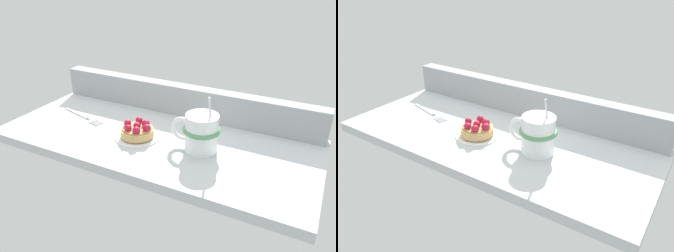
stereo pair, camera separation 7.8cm
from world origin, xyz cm
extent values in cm
cube|color=silver|center=(0.00, 0.00, -1.23)|extent=(79.78, 35.16, 2.46)
cube|color=#9EA3A8|center=(0.00, 15.52, 4.30)|extent=(78.19, 4.12, 8.59)
cylinder|color=white|center=(-3.60, -2.87, 0.33)|extent=(11.01, 11.01, 0.66)
cylinder|color=white|center=(-3.60, -2.87, 0.16)|extent=(6.06, 6.06, 0.33)
cylinder|color=tan|center=(-3.60, -2.87, 1.56)|extent=(8.30, 8.30, 1.81)
cylinder|color=#AB854F|center=(-3.60, -2.87, 2.61)|extent=(7.30, 7.30, 0.30)
sphere|color=#B71938|center=(-3.60, -2.87, 3.36)|extent=(1.83, 1.83, 1.83)
sphere|color=#B71938|center=(-0.85, -2.83, 3.27)|extent=(2.04, 2.04, 2.04)
sphere|color=#B71938|center=(-2.31, -0.79, 3.33)|extent=(1.98, 1.98, 1.98)
sphere|color=#B71938|center=(-4.77, -0.41, 3.33)|extent=(1.83, 1.83, 1.83)
sphere|color=#B71938|center=(-6.36, -2.88, 3.44)|extent=(1.82, 1.82, 1.82)
sphere|color=#B71938|center=(-4.89, -4.92, 3.29)|extent=(1.78, 1.78, 1.78)
sphere|color=#B71938|center=(-2.37, -5.16, 3.33)|extent=(1.97, 1.97, 1.97)
cylinder|color=white|center=(12.85, -1.32, 4.50)|extent=(7.70, 7.70, 9.01)
torus|color=#569960|center=(12.85, -1.32, 5.35)|extent=(8.82, 8.82, 1.08)
torus|color=white|center=(8.12, -1.32, 4.50)|extent=(6.10, 1.05, 6.10)
cylinder|color=silver|center=(14.39, -0.75, 10.20)|extent=(0.56, 2.45, 7.03)
cube|color=silver|center=(-26.80, 1.38, 0.30)|extent=(10.75, 3.47, 0.60)
cube|color=silver|center=(-21.51, -0.02, 0.30)|extent=(1.30, 0.85, 0.60)
cube|color=silver|center=(-18.41, -1.97, 0.30)|extent=(3.45, 1.13, 0.60)
cube|color=silver|center=(-18.22, -1.26, 0.30)|extent=(3.45, 1.13, 0.60)
cube|color=silver|center=(-18.03, -0.56, 0.30)|extent=(3.45, 1.13, 0.60)
cube|color=silver|center=(-17.85, 0.15, 0.30)|extent=(3.45, 1.13, 0.60)
camera|label=1|loc=(36.65, -64.63, 39.89)|focal=35.44mm
camera|label=2|loc=(43.43, -60.67, 39.89)|focal=35.44mm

